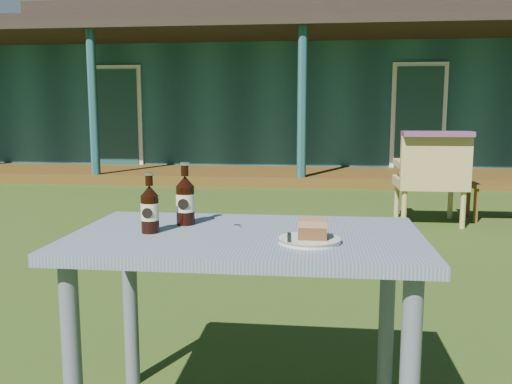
# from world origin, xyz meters

# --- Properties ---
(ground) EXTENTS (80.00, 80.00, 0.00)m
(ground) POSITION_xyz_m (0.00, 0.00, 0.00)
(ground) COLOR #334916
(pavilion) EXTENTS (15.80, 8.30, 3.45)m
(pavilion) POSITION_xyz_m (-0.00, 9.39, 1.61)
(pavilion) COLOR #1D484B
(pavilion) RESTS_ON ground
(tree_left) EXTENTS (0.28, 0.28, 10.50)m
(tree_left) POSITION_xyz_m (-8.00, 17.50, 5.25)
(tree_left) COLOR brown
(tree_left) RESTS_ON ground
(tree_mid) EXTENTS (0.28, 0.28, 9.50)m
(tree_mid) POSITION_xyz_m (3.00, 18.50, 4.75)
(tree_mid) COLOR brown
(tree_mid) RESTS_ON ground
(cafe_table) EXTENTS (1.20, 0.70, 0.72)m
(cafe_table) POSITION_xyz_m (0.00, -1.60, 0.62)
(cafe_table) COLOR slate
(cafe_table) RESTS_ON ground
(plate) EXTENTS (0.20, 0.20, 0.01)m
(plate) POSITION_xyz_m (0.22, -1.71, 0.73)
(plate) COLOR silver
(plate) RESTS_ON cafe_table
(cake_slice) EXTENTS (0.09, 0.09, 0.06)m
(cake_slice) POSITION_xyz_m (0.23, -1.70, 0.77)
(cake_slice) COLOR #54371B
(cake_slice) RESTS_ON plate
(fork) EXTENTS (0.02, 0.14, 0.00)m
(fork) POSITION_xyz_m (0.15, -1.72, 0.74)
(fork) COLOR silver
(fork) RESTS_ON plate
(cola_bottle_near) EXTENTS (0.07, 0.07, 0.23)m
(cola_bottle_near) POSITION_xyz_m (-0.24, -1.48, 0.81)
(cola_bottle_near) COLOR black
(cola_bottle_near) RESTS_ON cafe_table
(cola_bottle_far) EXTENTS (0.06, 0.06, 0.21)m
(cola_bottle_far) POSITION_xyz_m (-0.33, -1.63, 0.80)
(cola_bottle_far) COLOR black
(cola_bottle_far) RESTS_ON cafe_table
(bottle_cap) EXTENTS (0.03, 0.03, 0.01)m
(bottle_cap) POSITION_xyz_m (-0.05, -1.50, 0.72)
(bottle_cap) COLOR silver
(bottle_cap) RESTS_ON cafe_table
(armchair_left) EXTENTS (0.67, 0.63, 0.90)m
(armchair_left) POSITION_xyz_m (1.39, 2.18, 0.51)
(armchair_left) COLOR tan
(armchair_left) RESTS_ON ground
(floral_throw) EXTENTS (0.66, 0.24, 0.05)m
(floral_throw) POSITION_xyz_m (1.39, 2.00, 0.93)
(floral_throw) COLOR #69365C
(floral_throw) RESTS_ON armchair_left
(side_table) EXTENTS (0.60, 0.40, 0.40)m
(side_table) POSITION_xyz_m (2.13, 2.49, 0.34)
(side_table) COLOR #573B15
(side_table) RESTS_ON ground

